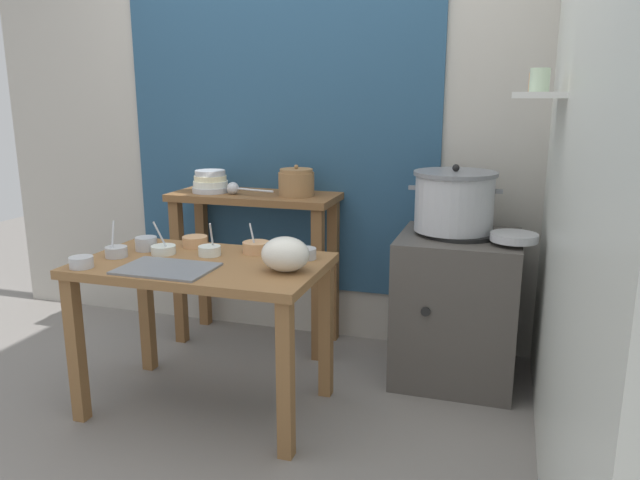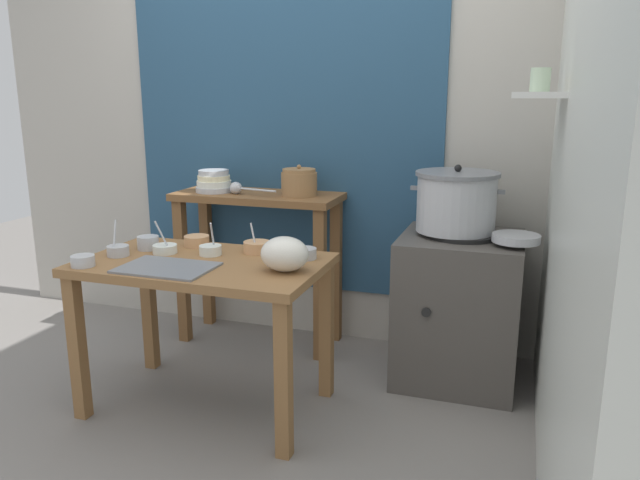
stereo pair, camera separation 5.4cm
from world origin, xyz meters
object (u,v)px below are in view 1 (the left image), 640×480
(ladle, at_px, (235,188))
(plastic_bag, at_px, (285,254))
(serving_tray, at_px, (167,269))
(prep_bowl_3, at_px, (81,262))
(prep_bowl_4, at_px, (305,253))
(back_shelf_table, at_px, (255,231))
(prep_bowl_0, at_px, (210,250))
(prep_bowl_6, at_px, (256,247))
(bowl_stack_enamel, at_px, (210,182))
(prep_bowl_5, at_px, (146,243))
(wide_pan, at_px, (514,237))
(prep_bowl_1, at_px, (163,249))
(clay_pot, at_px, (296,182))
(prep_table, at_px, (203,284))
(stove_block, at_px, (456,306))
(steamer_pot, at_px, (454,201))
(prep_bowl_7, at_px, (195,241))
(prep_bowl_2, at_px, (116,251))

(ladle, bearing_deg, plastic_bag, -52.84)
(serving_tray, distance_m, prep_bowl_3, 0.38)
(ladle, xyz_separation_m, prep_bowl_4, (0.61, -0.57, -0.19))
(back_shelf_table, distance_m, prep_bowl_0, 0.73)
(prep_bowl_0, bearing_deg, prep_bowl_6, 31.01)
(ladle, height_order, prep_bowl_3, ladle)
(bowl_stack_enamel, relative_size, prep_bowl_5, 2.06)
(wide_pan, distance_m, prep_bowl_1, 1.65)
(prep_bowl_1, bearing_deg, prep_bowl_6, 20.49)
(bowl_stack_enamel, xyz_separation_m, prep_bowl_1, (0.12, -0.73, -0.22))
(prep_bowl_0, xyz_separation_m, prep_bowl_3, (-0.44, -0.35, 0.00))
(clay_pot, xyz_separation_m, prep_bowl_1, (-0.40, -0.76, -0.23))
(prep_bowl_0, distance_m, prep_bowl_5, 0.34)
(back_shelf_table, bearing_deg, prep_table, -83.53)
(prep_table, bearing_deg, prep_bowl_3, -150.81)
(stove_block, height_order, bowl_stack_enamel, bowl_stack_enamel)
(prep_table, xyz_separation_m, serving_tray, (-0.08, -0.17, 0.12))
(steamer_pot, height_order, wide_pan, steamer_pot)
(clay_pot, distance_m, serving_tray, 1.05)
(back_shelf_table, height_order, plastic_bag, back_shelf_table)
(steamer_pot, xyz_separation_m, serving_tray, (-1.12, -0.88, -0.21))
(ladle, distance_m, plastic_bag, 1.00)
(ladle, distance_m, prep_bowl_5, 0.70)
(plastic_bag, distance_m, prep_bowl_5, 0.78)
(bowl_stack_enamel, xyz_separation_m, prep_bowl_7, (0.19, -0.55, -0.21))
(prep_bowl_4, bearing_deg, prep_table, -157.42)
(prep_table, bearing_deg, prep_bowl_2, -172.71)
(steamer_pot, distance_m, prep_bowl_6, 1.02)
(ladle, height_order, prep_bowl_2, ladle)
(serving_tray, xyz_separation_m, prep_bowl_3, (-0.37, -0.08, 0.02))
(stove_block, bearing_deg, back_shelf_table, 173.69)
(steamer_pot, relative_size, prep_bowl_6, 3.27)
(bowl_stack_enamel, relative_size, wide_pan, 0.96)
(bowl_stack_enamel, relative_size, prep_bowl_4, 1.97)
(stove_block, bearing_deg, prep_bowl_7, -159.99)
(plastic_bag, relative_size, wide_pan, 0.94)
(prep_bowl_6, bearing_deg, bowl_stack_enamel, 132.57)
(prep_table, bearing_deg, prep_bowl_6, 50.76)
(ladle, bearing_deg, prep_bowl_3, -104.98)
(steamer_pot, relative_size, prep_bowl_2, 2.80)
(bowl_stack_enamel, height_order, prep_bowl_3, bowl_stack_enamel)
(prep_bowl_0, height_order, prep_bowl_5, prep_bowl_0)
(back_shelf_table, distance_m, ladle, 0.28)
(serving_tray, height_order, prep_bowl_4, prep_bowl_4)
(wide_pan, bearing_deg, bowl_stack_enamel, 172.48)
(prep_table, relative_size, prep_bowl_6, 7.77)
(serving_tray, bearing_deg, prep_bowl_4, 34.39)
(prep_table, bearing_deg, prep_bowl_4, 22.58)
(prep_bowl_4, bearing_deg, steamer_pot, 40.69)
(prep_bowl_5, bearing_deg, prep_bowl_1, -18.41)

